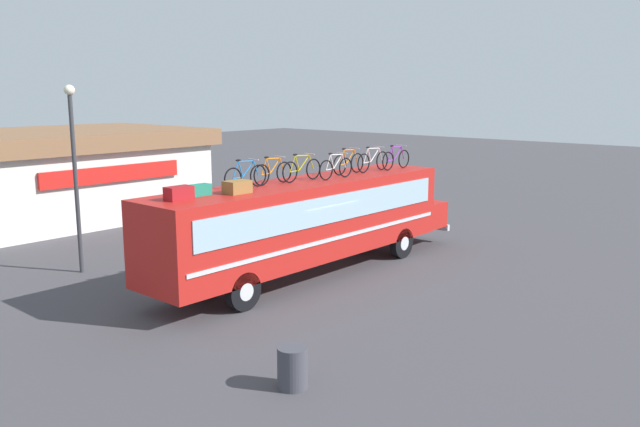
{
  "coord_description": "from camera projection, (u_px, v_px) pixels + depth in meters",
  "views": [
    {
      "loc": [
        -15.13,
        -13.99,
        5.98
      ],
      "look_at": [
        0.73,
        0.0,
        1.97
      ],
      "focal_mm": 36.54,
      "sensor_mm": 36.0,
      "label": 1
    }
  ],
  "objects": [
    {
      "name": "rooftop_bicycle_6",
      "position": [
        373.0,
        161.0,
        23.19
      ],
      "size": [
        1.79,
        0.44,
        0.91
      ],
      "color": "black",
      "rests_on": "bus"
    },
    {
      "name": "rooftop_bicycle_3",
      "position": [
        302.0,
        169.0,
        20.72
      ],
      "size": [
        1.77,
        0.44,
        0.9
      ],
      "color": "black",
      "rests_on": "bus"
    },
    {
      "name": "ground_plane",
      "position": [
        305.0,
        275.0,
        21.35
      ],
      "size": [
        120.0,
        120.0,
        0.0
      ],
      "primitive_type": "plane",
      "color": "#423F44"
    },
    {
      "name": "bus",
      "position": [
        310.0,
        219.0,
        21.19
      ],
      "size": [
        13.15,
        2.45,
        3.12
      ],
      "color": "red",
      "rests_on": "ground"
    },
    {
      "name": "rooftop_bicycle_7",
      "position": [
        396.0,
        159.0,
        23.84
      ],
      "size": [
        1.69,
        0.44,
        0.91
      ],
      "color": "black",
      "rests_on": "bus"
    },
    {
      "name": "rooftop_bicycle_5",
      "position": [
        348.0,
        163.0,
        22.48
      ],
      "size": [
        1.66,
        0.44,
        0.92
      ],
      "color": "black",
      "rests_on": "bus"
    },
    {
      "name": "rooftop_bicycle_2",
      "position": [
        273.0,
        172.0,
        20.06
      ],
      "size": [
        1.63,
        0.44,
        0.88
      ],
      "color": "black",
      "rests_on": "bus"
    },
    {
      "name": "luggage_bag_2",
      "position": [
        199.0,
        190.0,
        17.92
      ],
      "size": [
        0.62,
        0.33,
        0.31
      ],
      "primitive_type": "cube",
      "color": "#1E7F66",
      "rests_on": "bus"
    },
    {
      "name": "luggage_bag_1",
      "position": [
        179.0,
        193.0,
        17.2
      ],
      "size": [
        0.73,
        0.42,
        0.36
      ],
      "primitive_type": "cube",
      "color": "maroon",
      "rests_on": "bus"
    },
    {
      "name": "luggage_bag_3",
      "position": [
        237.0,
        187.0,
        18.3
      ],
      "size": [
        0.73,
        0.5,
        0.36
      ],
      "primitive_type": "cube",
      "color": "olive",
      "rests_on": "bus"
    },
    {
      "name": "roadside_building",
      "position": [
        65.0,
        173.0,
        31.02
      ],
      "size": [
        11.89,
        9.05,
        4.12
      ],
      "color": "silver",
      "rests_on": "ground"
    },
    {
      "name": "rooftop_bicycle_1",
      "position": [
        246.0,
        176.0,
        19.19
      ],
      "size": [
        1.67,
        0.44,
        0.89
      ],
      "color": "black",
      "rests_on": "bus"
    },
    {
      "name": "trash_bin",
      "position": [
        292.0,
        368.0,
        13.23
      ],
      "size": [
        0.62,
        0.62,
        0.87
      ],
      "primitive_type": "cylinder",
      "color": "#3F3F47",
      "rests_on": "ground"
    },
    {
      "name": "street_lamp",
      "position": [
        74.0,
        161.0,
        21.07
      ],
      "size": [
        0.34,
        0.34,
        6.16
      ],
      "color": "#38383D",
      "rests_on": "ground"
    },
    {
      "name": "rooftop_bicycle_4",
      "position": [
        336.0,
        168.0,
        21.26
      ],
      "size": [
        1.65,
        0.44,
        0.88
      ],
      "color": "black",
      "rests_on": "bus"
    }
  ]
}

